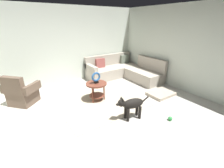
% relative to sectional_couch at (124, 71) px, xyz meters
% --- Properties ---
extents(ground_plane, '(6.00, 6.00, 0.10)m').
position_rel_sectional_couch_xyz_m(ground_plane, '(-1.99, -2.02, -0.34)').
color(ground_plane, beige).
extents(wall_back, '(6.00, 0.12, 2.70)m').
position_rel_sectional_couch_xyz_m(wall_back, '(-1.99, 0.92, 1.06)').
color(wall_back, silver).
rests_on(wall_back, ground_plane).
extents(wall_right, '(0.12, 6.00, 2.70)m').
position_rel_sectional_couch_xyz_m(wall_right, '(0.95, -2.02, 1.06)').
color(wall_right, silver).
rests_on(wall_right, ground_plane).
extents(area_rug, '(2.30, 1.90, 0.01)m').
position_rel_sectional_couch_xyz_m(area_rug, '(-1.84, -1.32, -0.28)').
color(area_rug, '#BCAD93').
rests_on(area_rug, ground_plane).
extents(sectional_couch, '(2.20, 2.25, 0.88)m').
position_rel_sectional_couch_xyz_m(sectional_couch, '(0.00, 0.00, 0.00)').
color(sectional_couch, '#B2A899').
rests_on(sectional_couch, ground_plane).
extents(armchair, '(0.99, 0.99, 0.88)m').
position_rel_sectional_couch_xyz_m(armchair, '(-3.70, -0.13, 0.03)').
color(armchair, brown).
rests_on(armchair, ground_plane).
extents(side_table, '(0.60, 0.60, 0.54)m').
position_rel_sectional_couch_xyz_m(side_table, '(-1.86, -1.09, 0.13)').
color(side_table, brown).
rests_on(side_table, ground_plane).
extents(torus_sculpture, '(0.28, 0.08, 0.33)m').
position_rel_sectional_couch_xyz_m(torus_sculpture, '(-1.86, -1.09, 0.42)').
color(torus_sculpture, black).
rests_on(torus_sculpture, side_table).
extents(dog_bed_mat, '(0.80, 0.60, 0.09)m').
position_rel_sectional_couch_xyz_m(dog_bed_mat, '(-0.01, -1.94, -0.24)').
color(dog_bed_mat, '#B2A38E').
rests_on(dog_bed_mat, ground_plane).
extents(dog, '(0.84, 0.33, 0.63)m').
position_rel_sectional_couch_xyz_m(dog, '(-1.64, -2.38, 0.09)').
color(dog, black).
rests_on(dog, ground_plane).
extents(dog_toy_ball, '(0.10, 0.10, 0.10)m').
position_rel_sectional_couch_xyz_m(dog_toy_ball, '(-0.92, -2.96, -0.24)').
color(dog_toy_ball, green).
rests_on(dog_toy_ball, ground_plane).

